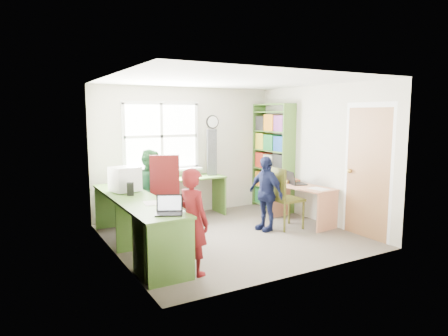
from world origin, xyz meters
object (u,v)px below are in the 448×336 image
at_px(bookshelf, 273,159).
at_px(laptop_left, 169,209).
at_px(person_navy, 266,193).
at_px(l_desk, 159,223).
at_px(cd_tower, 212,152).
at_px(potted_plant, 156,170).
at_px(right_desk, 303,196).
at_px(laptop_right, 294,181).
at_px(crt_monitor, 125,179).
at_px(person_red, 193,221).
at_px(person_green, 151,189).
at_px(swivel_chair, 165,202).
at_px(wooden_chair, 284,196).

height_order(bookshelf, laptop_left, bookshelf).
xyz_separation_m(laptop_left, person_navy, (2.07, 0.98, -0.19)).
relative_size(l_desk, cd_tower, 3.41).
height_order(l_desk, potted_plant, potted_plant).
distance_m(l_desk, person_navy, 2.00).
bearing_deg(right_desk, laptop_right, 89.45).
bearing_deg(person_navy, crt_monitor, -114.48).
distance_m(person_red, person_green, 2.06).
bearing_deg(person_red, crt_monitor, -5.79).
height_order(swivel_chair, laptop_right, swivel_chair).
distance_m(right_desk, swivel_chair, 2.40).
bearing_deg(cd_tower, potted_plant, -164.30).
relative_size(l_desk, wooden_chair, 2.87).
xyz_separation_m(crt_monitor, person_red, (0.34, -1.64, -0.30)).
relative_size(person_red, person_navy, 1.05).
bearing_deg(laptop_left, bookshelf, 60.94).
xyz_separation_m(right_desk, bookshelf, (0.19, 1.15, 0.52)).
bearing_deg(bookshelf, l_desk, -153.57).
height_order(swivel_chair, cd_tower, cd_tower).
bearing_deg(right_desk, wooden_chair, -175.16).
xyz_separation_m(person_red, person_navy, (1.81, 1.07, -0.03)).
distance_m(bookshelf, person_green, 2.63).
bearing_deg(laptop_right, person_green, 86.03).
bearing_deg(person_green, person_red, 169.90).
height_order(swivel_chair, person_green, person_green).
distance_m(laptop_left, cd_tower, 3.01).
relative_size(l_desk, person_red, 2.30).
xyz_separation_m(person_red, person_green, (0.20, 2.05, 0.03)).
relative_size(cd_tower, person_navy, 0.71).
height_order(bookshelf, laptop_right, bookshelf).
bearing_deg(swivel_chair, person_navy, 2.18).
distance_m(crt_monitor, person_green, 0.73).
bearing_deg(right_desk, person_red, -163.39).
height_order(potted_plant, person_green, person_green).
bearing_deg(bookshelf, cd_tower, 169.12).
distance_m(right_desk, person_navy, 0.81).
xyz_separation_m(right_desk, laptop_right, (-0.02, 0.21, 0.24)).
relative_size(crt_monitor, cd_tower, 0.52).
distance_m(swivel_chair, potted_plant, 1.06).
relative_size(laptop_left, cd_tower, 0.45).
bearing_deg(right_desk, l_desk, -179.22).
relative_size(wooden_chair, person_navy, 0.84).
relative_size(wooden_chair, laptop_right, 2.54).
bearing_deg(bookshelf, person_green, -176.05).
xyz_separation_m(right_desk, crt_monitor, (-2.95, 0.56, 0.46)).
bearing_deg(person_red, person_navy, -77.03).
bearing_deg(right_desk, cd_tower, 121.42).
bearing_deg(l_desk, crt_monitor, 102.14).
xyz_separation_m(right_desk, wooden_chair, (-0.49, -0.09, 0.08)).
xyz_separation_m(l_desk, person_navy, (1.96, 0.31, 0.16)).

